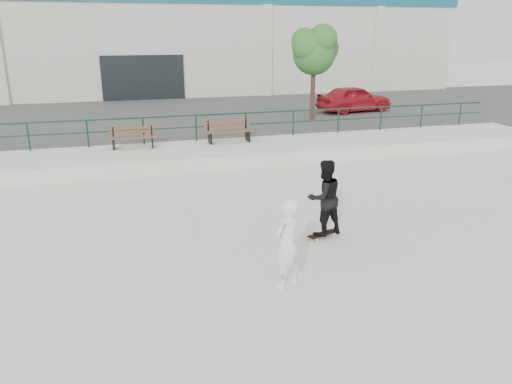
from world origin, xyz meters
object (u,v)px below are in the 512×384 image
object	(u,v)px
tree	(315,49)
bench_right	(229,131)
skateboard	(323,234)
red_car	(354,99)
standing_skater	(324,198)
seated_skater	(288,244)
bench_left	(133,138)

from	to	relation	value
tree	bench_right	bearing A→B (deg)	-142.39
bench_right	skateboard	bearing A→B (deg)	-90.31
tree	red_car	world-z (taller)	tree
bench_right	standing_skater	bearing A→B (deg)	-90.31
bench_right	seated_skater	bearing A→B (deg)	-99.12
tree	red_car	xyz separation A→B (m)	(3.05, 1.67, -2.62)
standing_skater	bench_right	bearing A→B (deg)	-98.35
bench_left	seated_skater	distance (m)	10.78
skateboard	bench_left	bearing A→B (deg)	94.63
red_car	skateboard	size ratio (longest dim) A/B	5.02
skateboard	standing_skater	xyz separation A→B (m)	(0.00, 0.00, 0.90)
tree	standing_skater	size ratio (longest dim) A/B	2.51
bench_left	tree	distance (m)	9.96
skateboard	red_car	bearing A→B (deg)	41.60
bench_right	seated_skater	world-z (taller)	seated_skater
bench_right	red_car	size ratio (longest dim) A/B	0.45
standing_skater	seated_skater	xyz separation A→B (m)	(-1.58, -1.97, -0.11)
skateboard	standing_skater	world-z (taller)	standing_skater
seated_skater	bench_right	bearing A→B (deg)	-126.83
bench_right	skateboard	size ratio (longest dim) A/B	2.26
bench_left	red_car	xyz separation A→B (m)	(11.72, 5.60, 0.31)
standing_skater	bench_left	bearing A→B (deg)	-75.90
bench_left	skateboard	xyz separation A→B (m)	(3.79, -8.58, -0.80)
red_car	standing_skater	world-z (taller)	red_car
tree	skateboard	size ratio (longest dim) A/B	5.50
red_car	skateboard	bearing A→B (deg)	142.41
red_car	standing_skater	size ratio (longest dim) A/B	2.30
tree	skateboard	distance (m)	13.93
red_car	standing_skater	distance (m)	16.25
bench_left	standing_skater	size ratio (longest dim) A/B	0.96
bench_left	red_car	distance (m)	12.99
bench_right	standing_skater	xyz separation A→B (m)	(0.20, -8.59, 0.06)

